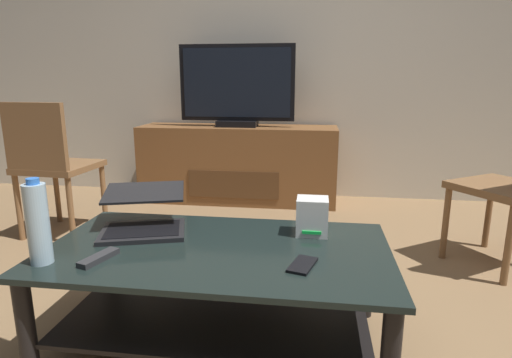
% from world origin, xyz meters
% --- Properties ---
extents(ground_plane, '(7.68, 7.68, 0.00)m').
position_xyz_m(ground_plane, '(0.00, 0.00, 0.00)').
color(ground_plane, olive).
extents(back_wall, '(6.40, 0.12, 2.80)m').
position_xyz_m(back_wall, '(0.00, 2.35, 1.40)').
color(back_wall, beige).
rests_on(back_wall, ground).
extents(coffee_table, '(1.29, 0.71, 0.41)m').
position_xyz_m(coffee_table, '(-0.12, -0.03, 0.29)').
color(coffee_table, black).
rests_on(coffee_table, ground).
extents(media_cabinet, '(1.66, 0.46, 0.65)m').
position_xyz_m(media_cabinet, '(-0.43, 2.03, 0.32)').
color(media_cabinet, brown).
rests_on(media_cabinet, ground).
extents(television, '(0.95, 0.20, 0.67)m').
position_xyz_m(television, '(-0.43, 2.01, 0.97)').
color(television, black).
rests_on(television, media_cabinet).
extents(side_chair, '(0.47, 0.47, 0.90)m').
position_xyz_m(side_chair, '(-1.47, 0.99, 0.51)').
color(side_chair, brown).
rests_on(side_chair, ground).
extents(laptop, '(0.43, 0.46, 0.16)m').
position_xyz_m(laptop, '(-0.48, 0.12, 0.48)').
color(laptop, black).
rests_on(laptop, coffee_table).
extents(router_box, '(0.13, 0.11, 0.15)m').
position_xyz_m(router_box, '(0.22, 0.16, 0.49)').
color(router_box, white).
rests_on(router_box, coffee_table).
extents(water_bottle_near, '(0.07, 0.07, 0.30)m').
position_xyz_m(water_bottle_near, '(-0.69, -0.26, 0.56)').
color(water_bottle_near, silver).
rests_on(water_bottle_near, coffee_table).
extents(cell_phone, '(0.11, 0.15, 0.01)m').
position_xyz_m(cell_phone, '(0.20, -0.16, 0.42)').
color(cell_phone, black).
rests_on(cell_phone, coffee_table).
extents(tv_remote, '(0.09, 0.17, 0.02)m').
position_xyz_m(tv_remote, '(-0.51, -0.21, 0.42)').
color(tv_remote, '#2D2D30').
rests_on(tv_remote, coffee_table).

